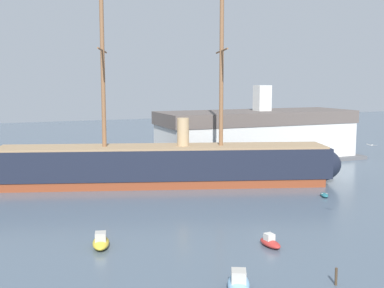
{
  "coord_description": "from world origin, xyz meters",
  "views": [
    {
      "loc": [
        -29.34,
        -27.92,
        18.69
      ],
      "look_at": [
        -1.63,
        39.52,
        9.18
      ],
      "focal_mm": 46.43,
      "sensor_mm": 36.0,
      "label": 1
    }
  ],
  "objects_px": {
    "motorboat_near_centre": "(270,242)",
    "motorboat_mid_left": "(101,242)",
    "dockside_warehouse_right": "(256,136)",
    "seagull_in_flight": "(372,145)",
    "mooring_piling_left_pair": "(336,277)",
    "motorboat_foreground_left": "(239,283)",
    "dinghy_distant_centre": "(157,175)",
    "dinghy_alongside_stern": "(324,195)",
    "tall_ship": "(163,165)"
  },
  "relations": [
    {
      "from": "motorboat_near_centre",
      "to": "seagull_in_flight",
      "type": "relative_size",
      "value": 2.75
    },
    {
      "from": "seagull_in_flight",
      "to": "mooring_piling_left_pair",
      "type": "bearing_deg",
      "value": -142.6
    },
    {
      "from": "dinghy_distant_centre",
      "to": "dockside_warehouse_right",
      "type": "relative_size",
      "value": 0.05
    },
    {
      "from": "tall_ship",
      "to": "seagull_in_flight",
      "type": "bearing_deg",
      "value": -73.01
    },
    {
      "from": "dinghy_distant_centre",
      "to": "seagull_in_flight",
      "type": "relative_size",
      "value": 2.01
    },
    {
      "from": "dockside_warehouse_right",
      "to": "seagull_in_flight",
      "type": "relative_size",
      "value": 38.66
    },
    {
      "from": "motorboat_near_centre",
      "to": "mooring_piling_left_pair",
      "type": "xyz_separation_m",
      "value": [
        0.04,
        -11.41,
        0.31
      ]
    },
    {
      "from": "motorboat_near_centre",
      "to": "motorboat_mid_left",
      "type": "height_order",
      "value": "motorboat_mid_left"
    },
    {
      "from": "dinghy_alongside_stern",
      "to": "dockside_warehouse_right",
      "type": "height_order",
      "value": "dockside_warehouse_right"
    },
    {
      "from": "motorboat_mid_left",
      "to": "motorboat_near_centre",
      "type": "bearing_deg",
      "value": -21.51
    },
    {
      "from": "motorboat_foreground_left",
      "to": "dinghy_alongside_stern",
      "type": "distance_m",
      "value": 39.45
    },
    {
      "from": "dinghy_alongside_stern",
      "to": "seagull_in_flight",
      "type": "distance_m",
      "value": 24.61
    },
    {
      "from": "dinghy_alongside_stern",
      "to": "dockside_warehouse_right",
      "type": "distance_m",
      "value": 37.6
    },
    {
      "from": "motorboat_mid_left",
      "to": "seagull_in_flight",
      "type": "xyz_separation_m",
      "value": [
        29.12,
        -9.67,
        10.65
      ]
    },
    {
      "from": "motorboat_foreground_left",
      "to": "dinghy_alongside_stern",
      "type": "height_order",
      "value": "motorboat_foreground_left"
    },
    {
      "from": "motorboat_near_centre",
      "to": "dinghy_alongside_stern",
      "type": "xyz_separation_m",
      "value": [
        20.56,
        17.34,
        -0.2
      ]
    },
    {
      "from": "tall_ship",
      "to": "motorboat_foreground_left",
      "type": "distance_m",
      "value": 45.7
    },
    {
      "from": "motorboat_near_centre",
      "to": "mooring_piling_left_pair",
      "type": "relative_size",
      "value": 2.15
    },
    {
      "from": "motorboat_foreground_left",
      "to": "seagull_in_flight",
      "type": "height_order",
      "value": "seagull_in_flight"
    },
    {
      "from": "mooring_piling_left_pair",
      "to": "tall_ship",
      "type": "bearing_deg",
      "value": 90.43
    },
    {
      "from": "tall_ship",
      "to": "seagull_in_flight",
      "type": "xyz_separation_m",
      "value": [
        11.75,
        -38.45,
        7.65
      ]
    },
    {
      "from": "motorboat_mid_left",
      "to": "mooring_piling_left_pair",
      "type": "xyz_separation_m",
      "value": [
        17.73,
        -18.38,
        0.17
      ]
    },
    {
      "from": "mooring_piling_left_pair",
      "to": "seagull_in_flight",
      "type": "bearing_deg",
      "value": 37.4
    },
    {
      "from": "mooring_piling_left_pair",
      "to": "motorboat_foreground_left",
      "type": "bearing_deg",
      "value": 165.05
    },
    {
      "from": "motorboat_near_centre",
      "to": "dinghy_alongside_stern",
      "type": "bearing_deg",
      "value": 40.14
    },
    {
      "from": "motorboat_near_centre",
      "to": "seagull_in_flight",
      "type": "height_order",
      "value": "seagull_in_flight"
    },
    {
      "from": "tall_ship",
      "to": "mooring_piling_left_pair",
      "type": "bearing_deg",
      "value": -89.57
    },
    {
      "from": "motorboat_near_centre",
      "to": "dinghy_alongside_stern",
      "type": "distance_m",
      "value": 26.89
    },
    {
      "from": "dockside_warehouse_right",
      "to": "motorboat_mid_left",
      "type": "bearing_deg",
      "value": -134.84
    },
    {
      "from": "motorboat_near_centre",
      "to": "dockside_warehouse_right",
      "type": "height_order",
      "value": "dockside_warehouse_right"
    },
    {
      "from": "mooring_piling_left_pair",
      "to": "seagull_in_flight",
      "type": "relative_size",
      "value": 1.28
    },
    {
      "from": "seagull_in_flight",
      "to": "motorboat_near_centre",
      "type": "bearing_deg",
      "value": 166.72
    },
    {
      "from": "dinghy_distant_centre",
      "to": "motorboat_mid_left",
      "type": "bearing_deg",
      "value": -117.29
    },
    {
      "from": "tall_ship",
      "to": "dinghy_alongside_stern",
      "type": "height_order",
      "value": "tall_ship"
    },
    {
      "from": "motorboat_mid_left",
      "to": "mooring_piling_left_pair",
      "type": "height_order",
      "value": "motorboat_mid_left"
    },
    {
      "from": "dinghy_distant_centre",
      "to": "tall_ship",
      "type": "bearing_deg",
      "value": -100.3
    },
    {
      "from": "motorboat_near_centre",
      "to": "dinghy_distant_centre",
      "type": "xyz_separation_m",
      "value": [
        1.05,
        43.3,
        -0.21
      ]
    },
    {
      "from": "dinghy_alongside_stern",
      "to": "motorboat_mid_left",
      "type": "bearing_deg",
      "value": -164.83
    },
    {
      "from": "motorboat_foreground_left",
      "to": "mooring_piling_left_pair",
      "type": "height_order",
      "value": "motorboat_foreground_left"
    },
    {
      "from": "motorboat_mid_left",
      "to": "dinghy_distant_centre",
      "type": "distance_m",
      "value": 40.88
    },
    {
      "from": "mooring_piling_left_pair",
      "to": "seagull_in_flight",
      "type": "distance_m",
      "value": 17.76
    },
    {
      "from": "motorboat_near_centre",
      "to": "motorboat_mid_left",
      "type": "distance_m",
      "value": 19.01
    },
    {
      "from": "tall_ship",
      "to": "dinghy_alongside_stern",
      "type": "distance_m",
      "value": 28.04
    },
    {
      "from": "motorboat_foreground_left",
      "to": "dinghy_distant_centre",
      "type": "distance_m",
      "value": 53.27
    },
    {
      "from": "seagull_in_flight",
      "to": "tall_ship",
      "type": "bearing_deg",
      "value": 106.99
    },
    {
      "from": "dinghy_alongside_stern",
      "to": "motorboat_foreground_left",
      "type": "bearing_deg",
      "value": -137.99
    },
    {
      "from": "dockside_warehouse_right",
      "to": "tall_ship",
      "type": "bearing_deg",
      "value": -148.36
    },
    {
      "from": "motorboat_mid_left",
      "to": "dockside_warehouse_right",
      "type": "distance_m",
      "value": 66.01
    },
    {
      "from": "dinghy_alongside_stern",
      "to": "dinghy_distant_centre",
      "type": "bearing_deg",
      "value": 126.92
    },
    {
      "from": "dinghy_distant_centre",
      "to": "dockside_warehouse_right",
      "type": "distance_m",
      "value": 30.03
    }
  ]
}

